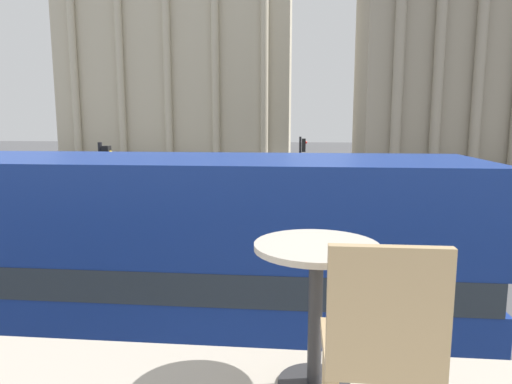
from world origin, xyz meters
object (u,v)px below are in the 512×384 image
plaza_building_right (494,64)px  pedestrian_black (48,223)px  traffic_light_near (105,192)px  cafe_dining_table (316,283)px  traffic_light_mid (374,182)px  double_decker_bus (117,270)px  traffic_light_far (301,162)px  car_silver (207,206)px  pedestrian_yellow (300,183)px  cafe_chair_0 (380,345)px  pedestrian_blue (221,167)px  car_black (245,193)px  plaza_building_left (179,55)px

plaza_building_right → pedestrian_black: bearing=-130.5°
traffic_light_near → cafe_dining_table: bearing=-61.2°
cafe_dining_table → pedestrian_black: size_ratio=0.42×
cafe_dining_table → traffic_light_mid: 17.05m
double_decker_bus → traffic_light_far: 17.75m
double_decker_bus → traffic_light_mid: size_ratio=3.34×
double_decker_bus → car_silver: size_ratio=2.64×
double_decker_bus → traffic_light_mid: double_decker_bus is taller
car_silver → pedestrian_yellow: pedestrian_yellow is taller
traffic_light_mid → traffic_light_far: (-2.94, 5.44, 0.32)m
pedestrian_yellow → pedestrian_black: bearing=22.6°
cafe_dining_table → cafe_chair_0: 0.60m
pedestrian_blue → pedestrian_yellow: pedestrian_blue is taller
plaza_building_right → pedestrian_blue: (-24.94, -11.81, -9.13)m
cafe_dining_table → pedestrian_blue: (-6.43, 33.82, -2.89)m
traffic_light_mid → pedestrian_yellow: bearing=109.1°
cafe_chair_0 → pedestrian_yellow: size_ratio=0.55×
cafe_dining_table → car_silver: size_ratio=0.17×
cafe_dining_table → car_black: 23.03m
pedestrian_black → cafe_chair_0: bearing=118.5°
cafe_chair_0 → traffic_light_mid: cafe_chair_0 is taller
traffic_light_far → pedestrian_yellow: traffic_light_far is taller
cafe_dining_table → traffic_light_mid: size_ratio=0.22×
pedestrian_yellow → plaza_building_right: bearing=-163.0°
plaza_building_right → car_silver: 36.63m
cafe_dining_table → traffic_light_mid: cafe_dining_table is taller
plaza_building_right → pedestrian_yellow: (-18.59, -20.32, -9.15)m
cafe_chair_0 → pedestrian_black: 16.89m
pedestrian_black → traffic_light_far: bearing=-141.2°
cafe_dining_table → plaza_building_right: bearing=67.9°
plaza_building_right → traffic_light_far: bearing=-128.3°
car_silver → pedestrian_black: bearing=43.6°
plaza_building_right → pedestrian_yellow: plaza_building_right is taller
pedestrian_blue → pedestrian_black: (-2.72, -20.61, 0.03)m
cafe_chair_0 → plaza_building_left: 60.85m
double_decker_bus → pedestrian_blue: size_ratio=6.54×
cafe_chair_0 → pedestrian_yellow: (-0.28, 25.86, -2.90)m
double_decker_bus → pedestrian_yellow: (2.92, 20.65, -1.33)m
pedestrian_black → car_silver: bearing=-136.7°
double_decker_bus → car_black: 18.01m
cafe_chair_0 → traffic_light_far: bearing=89.0°
plaza_building_left → pedestrian_blue: size_ratio=17.32×
plaza_building_left → cafe_chair_0: bearing=-74.5°
plaza_building_left → traffic_light_near: size_ratio=7.23×
double_decker_bus → pedestrian_black: bearing=130.9°
pedestrian_yellow → traffic_light_far: bearing=60.2°
cafe_dining_table → pedestrian_blue: 34.54m
plaza_building_left → traffic_light_mid: 46.11m
traffic_light_mid → pedestrian_yellow: traffic_light_mid is taller
double_decker_bus → plaza_building_right: bearing=67.4°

